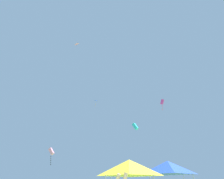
{
  "coord_description": "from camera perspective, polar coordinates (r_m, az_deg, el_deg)",
  "views": [
    {
      "loc": [
        0.53,
        -5.0,
        1.72
      ],
      "look_at": [
        -1.71,
        15.52,
        12.47
      ],
      "focal_mm": 29.3,
      "sensor_mm": 36.0,
      "label": 1
    }
  ],
  "objects": [
    {
      "name": "kite_cyan_box",
      "position": [
        23.45,
        7.25,
        -11.34
      ],
      "size": [
        0.83,
        0.72,
        0.92
      ],
      "color": "#2DB7CC"
    },
    {
      "name": "kite_blue_diamond",
      "position": [
        30.43,
        -5.0,
        -3.53
      ],
      "size": [
        0.75,
        0.72,
        1.19
      ],
      "color": "blue"
    },
    {
      "name": "kite_pink_box",
      "position": [
        32.13,
        -18.43,
        -17.98
      ],
      "size": [
        1.06,
        0.73,
        2.55
      ],
      "color": "pink"
    },
    {
      "name": "canopy_tent_yellow",
      "position": [
        12.41,
        5.45,
        -23.1
      ],
      "size": [
        2.92,
        2.92,
        3.12
      ],
      "color": "#9E9EA3",
      "rests_on": "ground"
    },
    {
      "name": "canopy_tent_blue",
      "position": [
        17.35,
        17.14,
        -22.23
      ],
      "size": [
        3.29,
        3.29,
        3.52
      ],
      "color": "#9E9EA3",
      "rests_on": "ground"
    },
    {
      "name": "kite_pink_diamond",
      "position": [
        35.45,
        -11.0,
        13.78
      ],
      "size": [
        0.79,
        0.72,
        0.46
      ],
      "color": "pink"
    },
    {
      "name": "kite_magenta_box",
      "position": [
        34.67,
        15.39,
        -3.82
      ],
      "size": [
        0.78,
        0.74,
        2.2
      ],
      "color": "#D6389E"
    }
  ]
}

